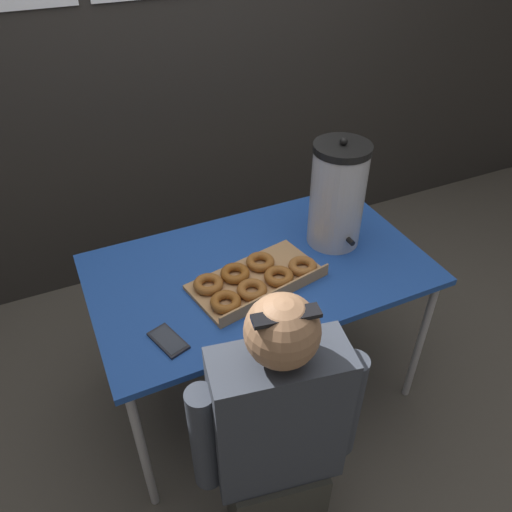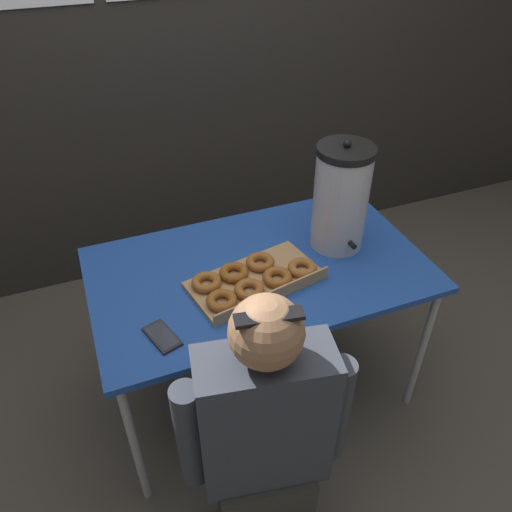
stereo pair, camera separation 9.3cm
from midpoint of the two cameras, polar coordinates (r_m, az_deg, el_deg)
name	(u,v)px [view 1 (the left image)]	position (r m, az deg, el deg)	size (l,w,h in m)	color
ground_plane	(259,384)	(2.51, -0.79, -14.40)	(12.00, 12.00, 0.00)	#4C473F
back_wall	(156,17)	(2.72, -12.41, 25.12)	(6.00, 0.11, 2.83)	#282623
folding_table	(259,276)	(2.01, -0.96, -2.34)	(1.32, 0.78, 0.74)	#1E479E
donut_box	(255,280)	(1.89, -1.56, -2.74)	(0.54, 0.35, 0.05)	tan
coffee_urn	(337,195)	(2.02, 7.98, 6.88)	(0.23, 0.26, 0.47)	#B7B7BC
cell_phone	(168,341)	(1.72, -11.55, -9.48)	(0.12, 0.16, 0.01)	black
person_seated	(277,444)	(1.67, 0.72, -20.70)	(0.53, 0.27, 1.17)	#33332D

